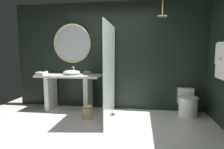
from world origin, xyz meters
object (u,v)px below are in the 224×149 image
round_wall_mirror (72,44)px  folded_hand_towel (41,74)px  rain_shower_head (162,15)px  vessel_sink (72,72)px  toilet (187,104)px  tissue_box (87,73)px  hanging_bathrobe (224,59)px  tumbler_cup (46,73)px  waste_bin (88,112)px

round_wall_mirror → folded_hand_towel: (-0.60, -0.46, -0.71)m
rain_shower_head → folded_hand_towel: (-2.74, -0.15, -1.30)m
round_wall_mirror → rain_shower_head: size_ratio=2.84×
vessel_sink → toilet: bearing=0.4°
tissue_box → hanging_bathrobe: (2.69, -0.77, 0.40)m
vessel_sink → folded_hand_towel: vessel_sink is taller
tissue_box → hanging_bathrobe: 2.82m
hanging_bathrobe → folded_hand_towel: (-3.73, 0.56, -0.40)m
round_wall_mirror → hanging_bathrobe: size_ratio=1.36×
tissue_box → folded_hand_towel: size_ratio=0.58×
tumbler_cup → rain_shower_head: rain_shower_head is taller
toilet → folded_hand_towel: 3.43m
tumbler_cup → waste_bin: bearing=-21.9°
toilet → folded_hand_towel: folded_hand_towel is taller
round_wall_mirror → waste_bin: 1.77m
tissue_box → waste_bin: 0.94m
rain_shower_head → waste_bin: 2.60m
vessel_sink → rain_shower_head: rain_shower_head is taller
rain_shower_head → hanging_bathrobe: (1.00, -0.71, -0.89)m
vessel_sink → tissue_box: size_ratio=2.94×
round_wall_mirror → hanging_bathrobe: 3.31m
vessel_sink → toilet: (2.69, 0.02, -0.67)m
folded_hand_towel → round_wall_mirror: bearing=37.1°
toilet → rain_shower_head: bearing=-172.7°
toilet → waste_bin: toilet is taller
tissue_box → waste_bin: (0.17, -0.54, -0.75)m
tissue_box → waste_bin: tissue_box is taller
vessel_sink → waste_bin: size_ratio=1.36×
rain_shower_head → toilet: bearing=7.3°
round_wall_mirror → rain_shower_head: bearing=-8.3°
tumbler_cup → rain_shower_head: 2.98m
hanging_bathrobe → folded_hand_towel: 3.80m
rain_shower_head → toilet: 2.04m
tumbler_cup → tissue_box: (1.00, 0.07, -0.01)m
tissue_box → rain_shower_head: (1.69, -0.06, 1.29)m
tissue_box → round_wall_mirror: size_ratio=0.14×
round_wall_mirror → waste_bin: size_ratio=3.21×
tumbler_cup → round_wall_mirror: round_wall_mirror is taller
tumbler_cup → toilet: size_ratio=0.15×
waste_bin → vessel_sink: bearing=135.4°
tumbler_cup → tissue_box: size_ratio=0.63×
round_wall_mirror → waste_bin: (0.61, -0.79, -1.46)m
round_wall_mirror → toilet: size_ratio=1.67×
tumbler_cup → hanging_bathrobe: hanging_bathrobe is taller
tissue_box → round_wall_mirror: round_wall_mirror is taller
vessel_sink → rain_shower_head: 2.43m
vessel_sink → toilet: 2.77m
folded_hand_towel → waste_bin: bearing=-15.2°
vessel_sink → hanging_bathrobe: hanging_bathrobe is taller
toilet → round_wall_mirror: bearing=175.2°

